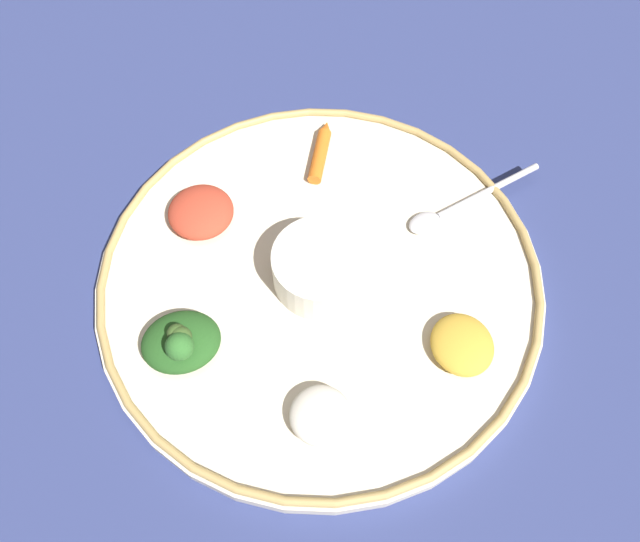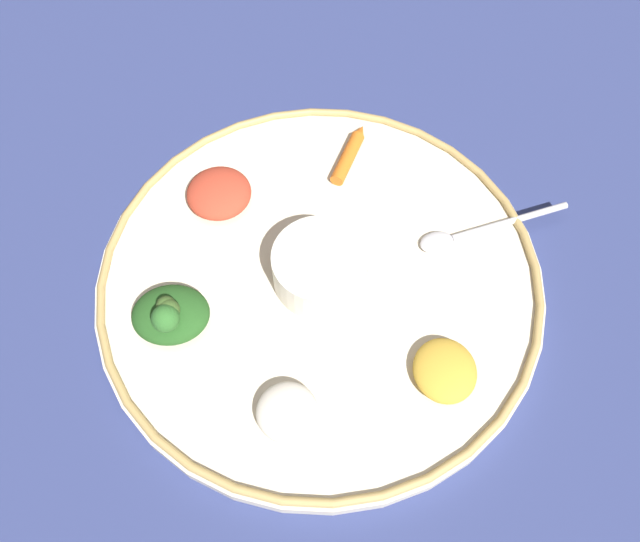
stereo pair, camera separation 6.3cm
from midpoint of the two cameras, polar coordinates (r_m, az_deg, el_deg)
ground_plane at (r=0.66m, az=-2.73°, el=-1.55°), size 2.40×2.40×0.00m
platter at (r=0.65m, az=-2.76°, el=-1.22°), size 0.43×0.43×0.02m
platter_rim at (r=0.64m, az=-2.80°, el=-0.77°), size 0.42×0.42×0.01m
center_bowl at (r=0.63m, az=-2.88°, el=0.09°), size 0.09×0.09×0.04m
spoon at (r=0.69m, az=8.71°, el=5.05°), size 0.06×0.16×0.01m
greens_pile at (r=0.62m, az=-14.57°, el=-6.09°), size 0.09×0.09×0.05m
carrot_near_spoon at (r=0.72m, az=-2.48°, el=9.85°), size 0.05×0.08×0.01m
mound_lentil_yellow at (r=0.61m, az=9.02°, el=-6.43°), size 0.08×0.08×0.02m
mound_rice_white at (r=0.58m, az=-3.13°, el=-12.36°), size 0.06×0.06×0.02m
mound_berbere_red at (r=0.69m, az=-12.64°, el=4.65°), size 0.08×0.09×0.03m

